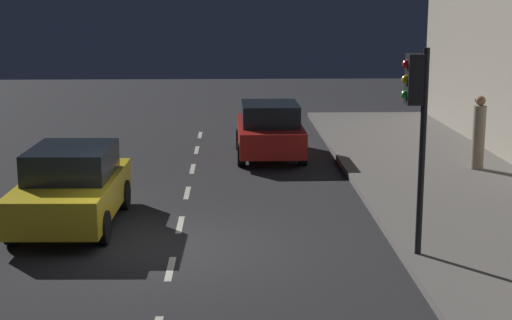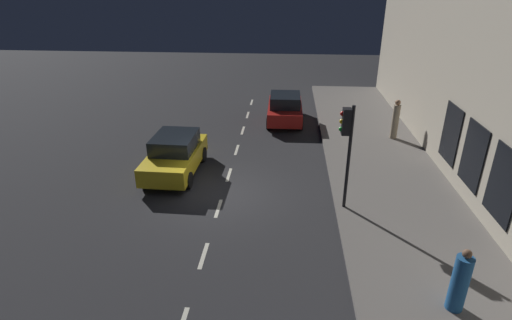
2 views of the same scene
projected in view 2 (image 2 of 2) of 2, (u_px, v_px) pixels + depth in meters
ground_plane at (223, 194)px, 14.84m from camera, size 60.00×60.00×0.00m
sidewalk at (397, 199)px, 14.37m from camera, size 4.50×32.00×0.15m
building_facade at (499, 95)px, 12.60m from camera, size 0.65×32.00×7.84m
lane_centre_line at (218, 208)px, 13.93m from camera, size 0.12×27.20×0.01m
traffic_light at (347, 135)px, 12.71m from camera, size 0.45×0.32×3.55m
parked_car_0 at (285, 108)px, 21.89m from camera, size 1.92×3.83×1.58m
parked_car_3 at (175, 155)px, 16.18m from camera, size 1.97×3.95×1.58m
pedestrian_0 at (460, 282)px, 9.24m from camera, size 0.51×0.51×1.66m
pedestrian_1 at (395, 120)px, 19.25m from camera, size 0.46×0.46×1.90m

